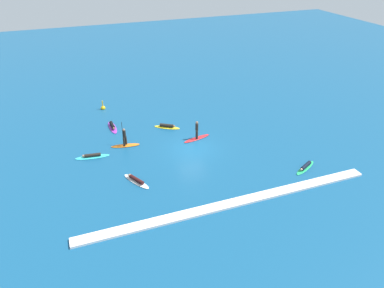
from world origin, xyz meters
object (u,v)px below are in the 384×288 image
object	(u,v)px
surfer_on_teal_board	(92,156)
marker_buoy	(103,108)
surfer_on_red_board	(197,135)
surfer_on_purple_board	(112,126)
surfer_on_white_board	(136,180)
surfer_on_green_board	(305,167)
surfer_on_yellow_board	(167,126)
surfer_on_orange_board	(125,142)

from	to	relation	value
surfer_on_teal_board	marker_buoy	world-z (taller)	marker_buoy
surfer_on_red_board	surfer_on_purple_board	world-z (taller)	surfer_on_red_board
surfer_on_red_board	surfer_on_purple_board	size ratio (longest dim) A/B	1.00
surfer_on_white_board	surfer_on_green_board	bearing A→B (deg)	-130.27
surfer_on_yellow_board	surfer_on_orange_board	size ratio (longest dim) A/B	0.97
surfer_on_white_board	surfer_on_orange_board	bearing A→B (deg)	-30.78
surfer_on_white_board	marker_buoy	distance (m)	15.54
surfer_on_white_board	surfer_on_purple_board	size ratio (longest dim) A/B	0.96
surfer_on_yellow_board	surfer_on_purple_board	bearing A→B (deg)	-167.57
surfer_on_yellow_board	surfer_on_red_board	distance (m)	3.95
marker_buoy	surfer_on_white_board	bearing A→B (deg)	-88.51
surfer_on_red_board	surfer_on_purple_board	bearing A→B (deg)	129.87
surfer_on_white_board	surfer_on_red_board	bearing A→B (deg)	-82.94
surfer_on_white_board	surfer_on_yellow_board	bearing A→B (deg)	-59.43
surfer_on_teal_board	surfer_on_red_board	distance (m)	10.15
surfer_on_red_board	surfer_on_yellow_board	bearing A→B (deg)	107.09
surfer_on_yellow_board	surfer_on_purple_board	distance (m)	5.73
surfer_on_orange_board	marker_buoy	xyz separation A→B (m)	(-0.73, 9.42, -0.29)
surfer_on_green_board	surfer_on_teal_board	bearing A→B (deg)	-53.40
surfer_on_teal_board	surfer_on_purple_board	world-z (taller)	surfer_on_purple_board
surfer_on_green_board	surfer_on_white_board	world-z (taller)	surfer_on_green_board
surfer_on_red_board	marker_buoy	size ratio (longest dim) A/B	2.58
surfer_on_purple_board	surfer_on_white_board	bearing A→B (deg)	-1.14
surfer_on_orange_board	surfer_on_white_board	bearing A→B (deg)	96.64
surfer_on_white_board	surfer_on_orange_board	size ratio (longest dim) A/B	1.05
surfer_on_red_board	surfer_on_green_board	bearing A→B (deg)	-64.19
surfer_on_red_board	marker_buoy	world-z (taller)	surfer_on_red_board
surfer_on_yellow_board	surfer_on_teal_board	bearing A→B (deg)	-125.31
surfer_on_green_board	surfer_on_purple_board	bearing A→B (deg)	-70.84
surfer_on_green_board	surfer_on_teal_board	size ratio (longest dim) A/B	0.90
surfer_on_white_board	surfer_on_teal_board	world-z (taller)	surfer_on_white_board
surfer_on_white_board	surfer_on_yellow_board	xyz separation A→B (m)	(5.18, 8.39, 0.01)
surfer_on_red_board	surfer_on_orange_board	bearing A→B (deg)	156.65
surfer_on_teal_board	surfer_on_purple_board	xyz separation A→B (m)	(2.71, 5.25, 0.04)
surfer_on_green_board	surfer_on_red_board	xyz separation A→B (m)	(-6.92, 8.18, 0.32)
surfer_on_red_board	surfer_on_white_board	bearing A→B (deg)	-159.63
surfer_on_yellow_board	surfer_on_purple_board	size ratio (longest dim) A/B	0.89
surfer_on_purple_board	marker_buoy	distance (m)	5.17
surfer_on_yellow_board	surfer_on_red_board	size ratio (longest dim) A/B	0.89
surfer_on_green_board	surfer_on_yellow_board	world-z (taller)	surfer_on_yellow_board
surfer_on_white_board	surfer_on_teal_board	xyz separation A→B (m)	(-2.90, 5.12, -0.02)
surfer_on_green_board	surfer_on_orange_board	world-z (taller)	surfer_on_orange_board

